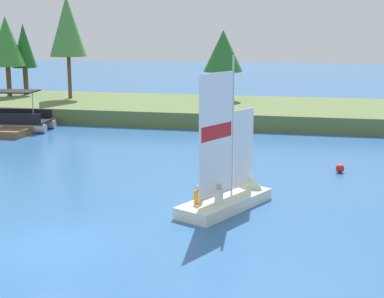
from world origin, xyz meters
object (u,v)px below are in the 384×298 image
at_px(shoreline_tree_centre, 67,27).
at_px(shoreline_tree_midright, 223,51).
at_px(pontoon_boat, 9,120).
at_px(channel_buoy, 340,168).
at_px(shoreline_tree_midleft, 24,47).
at_px(wooden_dock, 27,127).
at_px(sailboat, 237,193).
at_px(shoreline_tree_left, 6,42).

distance_m(shoreline_tree_centre, shoreline_tree_midright, 12.61).
bearing_deg(pontoon_boat, channel_buoy, -24.69).
distance_m(shoreline_tree_midleft, channel_buoy, 31.81).
xyz_separation_m(shoreline_tree_midleft, wooden_dock, (5.69, -10.69, -4.94)).
bearing_deg(sailboat, shoreline_tree_midleft, 68.03).
bearing_deg(pontoon_boat, sailboat, -43.41).
bearing_deg(sailboat, wooden_dock, 76.16).
height_order(shoreline_tree_midleft, pontoon_boat, shoreline_tree_midleft).
distance_m(shoreline_tree_midleft, shoreline_tree_midright, 17.22).
height_order(shoreline_tree_left, wooden_dock, shoreline_tree_left).
distance_m(shoreline_tree_centre, pontoon_boat, 11.01).
bearing_deg(shoreline_tree_left, wooden_dock, -55.06).
height_order(shoreline_tree_centre, shoreline_tree_midright, shoreline_tree_centre).
distance_m(shoreline_tree_left, channel_buoy, 31.81).
xyz_separation_m(pontoon_boat, channel_buoy, (21.23, -7.21, -0.46)).
height_order(shoreline_tree_left, pontoon_boat, shoreline_tree_left).
bearing_deg(wooden_dock, shoreline_tree_midleft, 118.03).
xyz_separation_m(shoreline_tree_midright, sailboat, (4.38, -23.70, -4.49)).
bearing_deg(shoreline_tree_left, channel_buoy, -32.16).
distance_m(wooden_dock, sailboat, 20.72).
bearing_deg(shoreline_tree_centre, pontoon_boat, -92.15).
distance_m(shoreline_tree_midright, sailboat, 24.52).
xyz_separation_m(shoreline_tree_left, channel_buoy, (26.54, -16.69, -5.40)).
height_order(shoreline_tree_centre, sailboat, shoreline_tree_centre).
height_order(sailboat, channel_buoy, sailboat).
relative_size(shoreline_tree_left, pontoon_boat, 1.13).
distance_m(shoreline_tree_centre, wooden_dock, 11.16).
xyz_separation_m(shoreline_tree_midright, wooden_dock, (-11.53, -10.43, -4.71)).
bearing_deg(shoreline_tree_left, shoreline_tree_midleft, 58.91).
xyz_separation_m(shoreline_tree_left, shoreline_tree_midright, (18.04, 1.11, -0.67)).
distance_m(shoreline_tree_left, pontoon_boat, 11.94).
distance_m(shoreline_tree_left, wooden_dock, 12.58).
distance_m(shoreline_tree_left, sailboat, 32.25).
distance_m(shoreline_tree_left, shoreline_tree_centre, 5.80).
xyz_separation_m(shoreline_tree_left, shoreline_tree_centre, (5.65, -0.36, 1.22)).
xyz_separation_m(shoreline_tree_left, shoreline_tree_midleft, (0.82, 1.37, -0.44)).
height_order(pontoon_boat, channel_buoy, pontoon_boat).
bearing_deg(channel_buoy, shoreline_tree_centre, 141.98).
height_order(shoreline_tree_left, sailboat, shoreline_tree_left).
relative_size(sailboat, channel_buoy, 15.48).
relative_size(shoreline_tree_midleft, channel_buoy, 14.99).
bearing_deg(shoreline_tree_centre, shoreline_tree_left, 176.37).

